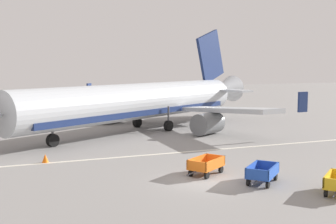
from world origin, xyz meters
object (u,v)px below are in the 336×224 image
(baggage_cart_third_in_row, at_px, (206,165))
(traffic_cone_near_plane, at_px, (45,158))
(airplane, at_px, (143,102))
(baggage_cart_second_in_row, at_px, (262,173))

(baggage_cart_third_in_row, height_order, traffic_cone_near_plane, baggage_cart_third_in_row)
(airplane, relative_size, baggage_cart_second_in_row, 10.89)
(airplane, distance_m, baggage_cart_third_in_row, 19.27)
(baggage_cart_third_in_row, bearing_deg, baggage_cart_second_in_row, -54.41)
(airplane, relative_size, baggage_cart_third_in_row, 10.22)
(airplane, bearing_deg, traffic_cone_near_plane, -133.81)
(airplane, bearing_deg, baggage_cart_third_in_row, -96.63)
(airplane, height_order, baggage_cart_third_in_row, airplane)
(baggage_cart_third_in_row, distance_m, traffic_cone_near_plane, 11.60)
(airplane, xyz_separation_m, traffic_cone_near_plane, (-11.28, -11.75, -2.74))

